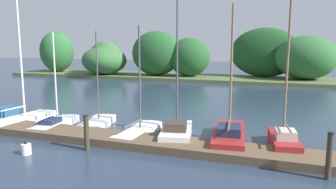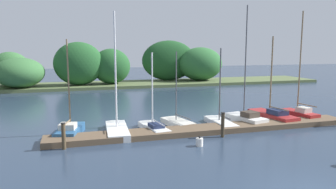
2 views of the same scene
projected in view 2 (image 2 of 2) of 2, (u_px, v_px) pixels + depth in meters
dock_pier at (209, 129)px, 20.69m from camera, size 20.26×1.80×0.35m
far_shore at (103, 68)px, 44.83m from camera, size 57.60×8.76×6.53m
sailboat_0 at (70, 130)px, 19.86m from camera, size 1.95×3.52×5.91m
sailboat_1 at (117, 128)px, 20.33m from camera, size 1.56×4.50×7.61m
sailboat_2 at (153, 127)px, 20.89m from camera, size 1.47×3.69×5.10m
sailboat_3 at (177, 122)px, 22.49m from camera, size 1.85×3.26×5.15m
sailboat_4 at (220, 122)px, 22.46m from camera, size 1.21×3.84×5.37m
sailboat_5 at (245, 118)px, 22.94m from camera, size 1.98×3.52×8.30m
sailboat_6 at (271, 115)px, 23.97m from camera, size 1.83×4.60×6.23m
sailboat_7 at (299, 113)px, 24.52m from camera, size 1.42×3.33×8.09m
mooring_piling_0 at (64, 136)px, 17.05m from camera, size 0.25×0.25×1.45m
mooring_piling_1 at (223, 125)px, 19.41m from camera, size 0.25×0.25×1.53m
channel_buoy_1 at (200, 142)px, 17.68m from camera, size 0.39×0.39×0.58m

